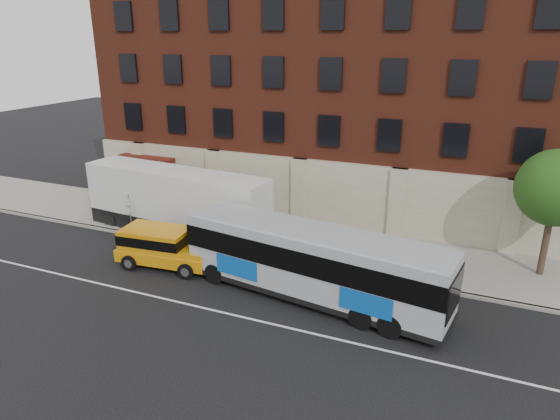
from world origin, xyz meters
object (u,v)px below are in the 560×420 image
at_px(shipping_container, 176,203).
at_px(street_tree, 556,191).
at_px(yellow_suv, 162,245).
at_px(city_bus, 313,261).
at_px(sign_pole, 129,211).

bearing_deg(shipping_container, street_tree, 6.30).
relative_size(street_tree, yellow_suv, 1.17).
height_order(street_tree, city_bus, street_tree).
relative_size(city_bus, yellow_suv, 2.34).
height_order(yellow_suv, shipping_container, shipping_container).
relative_size(yellow_suv, shipping_container, 0.45).
bearing_deg(city_bus, street_tree, 33.37).
distance_m(city_bus, yellow_suv, 8.20).
relative_size(street_tree, shipping_container, 0.52).
relative_size(sign_pole, street_tree, 0.40).
xyz_separation_m(city_bus, shipping_container, (-9.92, 4.18, 0.09)).
xyz_separation_m(sign_pole, shipping_container, (2.50, 1.18, 0.48)).
bearing_deg(yellow_suv, shipping_container, 113.93).
height_order(sign_pole, shipping_container, shipping_container).
bearing_deg(shipping_container, yellow_suv, -66.07).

